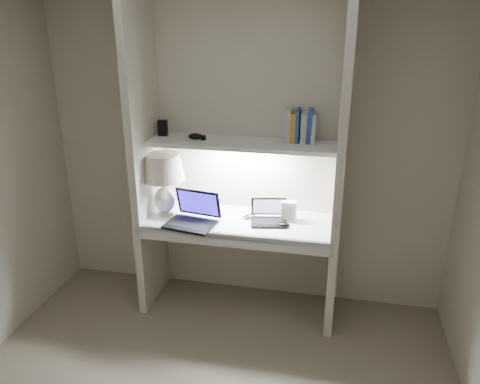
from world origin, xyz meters
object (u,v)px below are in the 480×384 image
(table_lamp, at_px, (163,174))
(speaker, at_px, (289,211))
(book_row, at_px, (300,126))
(laptop_main, at_px, (193,216))
(laptop_netbook, at_px, (269,217))

(table_lamp, xyz_separation_m, speaker, (0.97, 0.08, -0.25))
(table_lamp, relative_size, speaker, 3.13)
(table_lamp, distance_m, book_row, 1.10)
(laptop_main, distance_m, speaker, 0.73)
(laptop_main, relative_size, laptop_netbook, 1.31)
(laptop_netbook, distance_m, speaker, 0.16)
(laptop_netbook, bearing_deg, table_lamp, 171.12)
(laptop_netbook, relative_size, speaker, 1.96)
(laptop_main, relative_size, book_row, 1.66)
(laptop_main, bearing_deg, laptop_netbook, 24.19)
(table_lamp, xyz_separation_m, laptop_main, (0.27, -0.12, -0.28))
(laptop_main, height_order, laptop_netbook, laptop_main)
(laptop_netbook, xyz_separation_m, speaker, (0.15, 0.05, 0.04))
(laptop_main, xyz_separation_m, book_row, (0.75, 0.32, 0.66))
(speaker, height_order, book_row, book_row)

